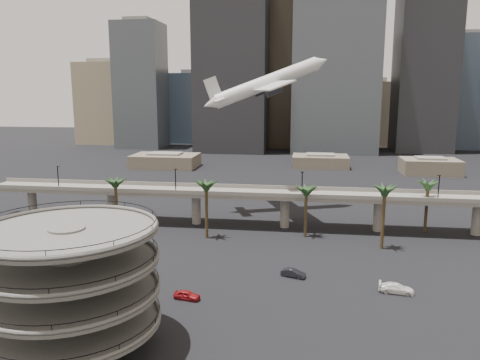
# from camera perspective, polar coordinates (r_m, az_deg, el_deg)

# --- Properties ---
(ground) EXTENTS (700.00, 700.00, 0.00)m
(ground) POSITION_cam_1_polar(r_m,az_deg,el_deg) (66.12, -7.11, -18.86)
(ground) COLOR black
(ground) RESTS_ON ground
(parking_ramp) EXTENTS (22.20, 22.20, 17.35)m
(parking_ramp) POSITION_cam_1_polar(r_m,az_deg,el_deg) (63.07, -20.00, -11.07)
(parking_ramp) COLOR #53504D
(parking_ramp) RESTS_ON ground
(overpass) EXTENTS (130.00, 9.30, 14.70)m
(overpass) POSITION_cam_1_polar(r_m,az_deg,el_deg) (114.28, -0.00, -2.00)
(overpass) COLOR slate
(overpass) RESTS_ON ground
(palm_trees) EXTENTS (76.40, 18.40, 14.00)m
(palm_trees) POSITION_cam_1_polar(r_m,az_deg,el_deg) (104.80, 5.68, -1.01)
(palm_trees) COLOR #47371E
(palm_trees) RESTS_ON ground
(low_buildings) EXTENTS (135.00, 27.50, 6.80)m
(low_buildings) POSITION_cam_1_polar(r_m,az_deg,el_deg) (200.06, 5.48, 2.17)
(low_buildings) COLOR brown
(low_buildings) RESTS_ON ground
(skyline) EXTENTS (269.00, 86.00, 111.51)m
(skyline) POSITION_cam_1_polar(r_m,az_deg,el_deg) (272.56, 8.15, 12.37)
(skyline) COLOR gray
(skyline) RESTS_ON ground
(airborne_jet) EXTENTS (34.33, 31.91, 15.86)m
(airborne_jet) POSITION_cam_1_polar(r_m,az_deg,el_deg) (127.41, 3.24, 11.69)
(airborne_jet) COLOR silver
(airborne_jet) RESTS_ON ground
(car_a) EXTENTS (4.53, 2.44, 1.46)m
(car_a) POSITION_cam_1_polar(r_m,az_deg,el_deg) (76.99, -6.49, -13.75)
(car_a) COLOR maroon
(car_a) RESTS_ON ground
(car_b) EXTENTS (4.68, 2.92, 1.45)m
(car_b) POSITION_cam_1_polar(r_m,az_deg,el_deg) (85.43, 6.52, -11.21)
(car_b) COLOR black
(car_b) RESTS_ON ground
(car_c) EXTENTS (5.88, 3.13, 1.62)m
(car_c) POSITION_cam_1_polar(r_m,az_deg,el_deg) (82.78, 18.53, -12.40)
(car_c) COLOR white
(car_c) RESTS_ON ground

